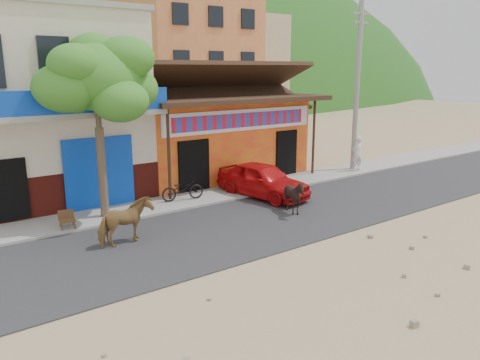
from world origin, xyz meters
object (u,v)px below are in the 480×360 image
object	(u,v)px
red_car	(263,180)
cafe_chair_left	(66,212)
cow_tan	(125,222)
pedestrian	(357,154)
tree	(99,128)
cow_dark	(294,196)
utility_pole	(357,87)
scooter	(183,189)

from	to	relation	value
red_car	cafe_chair_left	world-z (taller)	red_car
cow_tan	pedestrian	distance (m)	13.22
red_car	pedestrian	world-z (taller)	pedestrian
red_car	cafe_chair_left	distance (m)	7.46
cow_tan	red_car	xyz separation A→B (m)	(6.41, 1.68, 0.01)
cow_tan	tree	bearing A→B (deg)	-17.24
cow_dark	pedestrian	world-z (taller)	pedestrian
cow_tan	cafe_chair_left	bearing A→B (deg)	15.72
utility_pole	red_car	xyz separation A→B (m)	(-6.76, -1.21, -3.40)
utility_pole	scooter	world-z (taller)	utility_pole
cow_tan	cow_dark	bearing A→B (deg)	-105.95
cow_tan	scooter	size ratio (longest dim) A/B	0.97
utility_pole	pedestrian	world-z (taller)	utility_pole
cow_tan	scooter	bearing A→B (deg)	-59.85
tree	red_car	bearing A→B (deg)	-9.49
cow_tan	red_car	size ratio (longest dim) A/B	0.40
cafe_chair_left	cow_dark	bearing A→B (deg)	-13.83
scooter	red_car	bearing A→B (deg)	-101.99
cow_tan	cow_dark	distance (m)	5.95
tree	cow_dark	distance (m)	6.94
cow_tan	cow_dark	world-z (taller)	cow_tan
cow_dark	pedestrian	size ratio (longest dim) A/B	0.74
tree	cow_dark	size ratio (longest dim) A/B	4.88
red_car	scooter	distance (m)	3.17
tree	scooter	size ratio (longest dim) A/B	3.67
utility_pole	cafe_chair_left	world-z (taller)	utility_pole
cow_dark	scooter	distance (m)	4.31
utility_pole	red_car	world-z (taller)	utility_pole
scooter	pedestrian	xyz separation A→B (m)	(9.50, -0.36, 0.40)
tree	utility_pole	size ratio (longest dim) A/B	0.75
red_car	scooter	xyz separation A→B (m)	(-2.94, 1.18, -0.17)
red_car	pedestrian	size ratio (longest dim) A/B	2.40
utility_pole	scooter	distance (m)	10.34
scooter	cafe_chair_left	size ratio (longest dim) A/B	1.61
pedestrian	red_car	bearing A→B (deg)	3.19
utility_pole	cafe_chair_left	size ratio (longest dim) A/B	7.88
cow_dark	pedestrian	distance (m)	7.75
tree	cow_tan	world-z (taller)	tree
cow_tan	scooter	world-z (taller)	cow_tan
utility_pole	scooter	xyz separation A→B (m)	(-9.70, -0.03, -3.57)
cow_dark	pedestrian	xyz separation A→B (m)	(7.06, 3.19, 0.30)
cow_tan	cafe_chair_left	size ratio (longest dim) A/B	1.56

